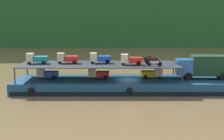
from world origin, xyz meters
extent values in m
plane|color=brown|center=(0.00, 0.00, 0.00)|extent=(400.00, 400.00, 0.00)
cube|color=navy|center=(0.00, 0.00, 0.75)|extent=(29.83, 7.27, 1.50)
cube|color=black|center=(0.00, -3.65, 0.35)|extent=(29.24, 0.06, 0.50)
sphere|color=black|center=(-11.93, -3.84, 0.85)|extent=(0.69, 0.69, 0.69)
sphere|color=black|center=(0.00, -3.84, 0.85)|extent=(0.69, 0.69, 0.69)
cube|color=#285BA3|center=(7.32, 0.22, 3.10)|extent=(2.06, 2.24, 2.00)
cube|color=#192833|center=(6.29, 0.25, 3.45)|extent=(0.11, 1.84, 0.60)
cube|color=#193823|center=(10.72, 0.12, 3.35)|extent=(4.86, 2.44, 2.50)
cube|color=black|center=(10.72, 0.12, 2.05)|extent=(6.84, 1.57, 0.20)
cylinder|color=black|center=(7.75, 1.21, 2.00)|extent=(1.01, 0.31, 1.00)
cylinder|color=black|center=(7.69, -0.80, 2.00)|extent=(1.01, 0.31, 1.00)
cylinder|color=black|center=(12.18, 1.09, 2.00)|extent=(1.01, 0.31, 1.00)
cylinder|color=black|center=(12.13, -0.93, 2.00)|extent=(1.01, 0.31, 1.00)
cylinder|color=#2D333D|center=(6.44, 3.15, 2.50)|extent=(0.16, 0.16, 2.00)
cylinder|color=#2D333D|center=(6.44, -3.15, 2.50)|extent=(0.16, 0.16, 2.00)
cylinder|color=#2D333D|center=(-14.04, 3.15, 2.50)|extent=(0.16, 0.16, 2.00)
cylinder|color=#2D333D|center=(-14.04, -3.15, 2.50)|extent=(0.16, 0.16, 2.00)
cube|color=#2D333D|center=(-3.80, 0.00, 3.45)|extent=(20.63, 6.47, 0.10)
cube|color=#1E47B7|center=(-10.13, 0.26, 2.13)|extent=(1.71, 1.22, 0.70)
cube|color=#C6B793|center=(-11.53, 0.24, 2.33)|extent=(0.91, 1.01, 1.10)
cube|color=#19232D|center=(-12.00, 0.24, 2.44)|extent=(0.05, 0.85, 0.38)
cylinder|color=black|center=(-11.68, 0.24, 1.78)|extent=(0.56, 0.15, 0.56)
cylinder|color=black|center=(-9.73, 0.79, 1.78)|extent=(0.56, 0.15, 0.56)
cylinder|color=black|center=(-9.72, -0.27, 1.78)|extent=(0.56, 0.15, 0.56)
cube|color=red|center=(-3.39, 0.15, 2.13)|extent=(1.70, 1.20, 0.70)
cube|color=#C6B793|center=(-4.79, 0.15, 2.33)|extent=(0.90, 1.00, 1.10)
cube|color=#19232D|center=(-5.26, 0.15, 2.44)|extent=(0.04, 0.85, 0.38)
cylinder|color=black|center=(-4.94, 0.15, 1.78)|extent=(0.56, 0.14, 0.56)
cylinder|color=black|center=(-2.99, 0.68, 1.78)|extent=(0.56, 0.14, 0.56)
cylinder|color=black|center=(-2.99, -0.38, 1.78)|extent=(0.56, 0.14, 0.56)
cube|color=gold|center=(2.60, 0.54, 2.13)|extent=(1.75, 1.28, 0.70)
cube|color=beige|center=(3.99, 0.60, 2.33)|extent=(0.94, 1.04, 1.10)
cube|color=#19232D|center=(4.46, 0.63, 2.44)|extent=(0.08, 0.85, 0.38)
cylinder|color=black|center=(4.14, 0.61, 1.78)|extent=(0.57, 0.17, 0.56)
cylinder|color=black|center=(2.22, -0.01, 1.78)|extent=(0.57, 0.17, 0.56)
cylinder|color=black|center=(2.17, 1.05, 1.78)|extent=(0.57, 0.17, 0.56)
cube|color=teal|center=(-11.46, 0.26, 4.13)|extent=(1.75, 1.27, 0.70)
cube|color=beige|center=(-12.86, 0.20, 4.33)|extent=(0.94, 1.04, 1.10)
cube|color=#19232D|center=(-13.33, 0.18, 4.44)|extent=(0.07, 0.85, 0.38)
cylinder|color=black|center=(-13.01, 0.20, 3.78)|extent=(0.57, 0.16, 0.56)
cylinder|color=black|center=(-11.09, 0.81, 3.78)|extent=(0.57, 0.16, 0.56)
cylinder|color=black|center=(-11.04, -0.25, 3.78)|extent=(0.57, 0.16, 0.56)
cube|color=red|center=(-7.49, 0.59, 4.13)|extent=(1.74, 1.26, 0.70)
cube|color=#C6B793|center=(-8.89, 0.54, 4.33)|extent=(0.93, 1.03, 1.10)
cube|color=#19232D|center=(-9.36, 0.52, 4.44)|extent=(0.07, 0.85, 0.38)
cylinder|color=black|center=(-9.04, 0.54, 3.78)|extent=(0.56, 0.16, 0.56)
cylinder|color=black|center=(-7.11, 1.13, 3.78)|extent=(0.56, 0.16, 0.56)
cylinder|color=black|center=(-7.07, 0.07, 3.78)|extent=(0.56, 0.16, 0.56)
cube|color=#1E47B7|center=(-3.20, 0.67, 4.13)|extent=(1.76, 1.29, 0.70)
cube|color=beige|center=(-4.60, 0.59, 4.33)|extent=(0.95, 1.05, 1.10)
cube|color=#19232D|center=(-5.07, 0.57, 4.44)|extent=(0.09, 0.85, 0.38)
cylinder|color=black|center=(-4.75, 0.58, 3.78)|extent=(0.57, 0.17, 0.56)
cylinder|color=black|center=(-2.83, 1.22, 3.78)|extent=(0.57, 0.17, 0.56)
cylinder|color=black|center=(-2.78, 0.16, 3.78)|extent=(0.57, 0.17, 0.56)
cube|color=red|center=(0.84, -0.82, 4.13)|extent=(1.76, 1.28, 0.70)
cube|color=beige|center=(-0.56, -0.75, 4.33)|extent=(0.95, 1.04, 1.10)
cube|color=#19232D|center=(-1.03, -0.73, 4.44)|extent=(0.08, 0.85, 0.38)
cylinder|color=black|center=(-0.71, -0.75, 3.78)|extent=(0.57, 0.17, 0.56)
cylinder|color=black|center=(1.26, -0.31, 3.78)|extent=(0.57, 0.17, 0.56)
cylinder|color=black|center=(1.21, -1.37, 3.78)|extent=(0.57, 0.17, 0.56)
cylinder|color=black|center=(3.78, -2.01, 3.80)|extent=(0.61, 0.16, 0.60)
cylinder|color=black|center=(2.49, -1.88, 3.80)|extent=(0.61, 0.16, 0.60)
cube|color=#B7B7BC|center=(3.14, -1.94, 4.02)|extent=(1.11, 0.31, 0.28)
cube|color=black|center=(2.89, -1.92, 4.20)|extent=(0.62, 0.26, 0.12)
cylinder|color=#B2B2B7|center=(3.68, -2.00, 4.35)|extent=(0.09, 0.55, 0.04)
cylinder|color=black|center=(3.75, -0.01, 3.80)|extent=(0.60, 0.11, 0.60)
cylinder|color=black|center=(2.45, 0.01, 3.80)|extent=(0.60, 0.11, 0.60)
cube|color=black|center=(3.10, 0.00, 4.02)|extent=(1.10, 0.21, 0.28)
cube|color=black|center=(2.85, 0.00, 4.20)|extent=(0.60, 0.21, 0.12)
cylinder|color=#B2B2B7|center=(3.65, -0.01, 4.35)|extent=(0.05, 0.55, 0.04)
cylinder|color=black|center=(3.78, 1.88, 3.80)|extent=(0.61, 0.16, 0.60)
cylinder|color=black|center=(2.48, 2.00, 3.80)|extent=(0.61, 0.16, 0.60)
cube|color=#B21919|center=(3.13, 1.94, 4.02)|extent=(1.11, 0.31, 0.28)
cube|color=black|center=(2.88, 1.96, 4.20)|extent=(0.62, 0.26, 0.12)
cylinder|color=#B2B2B7|center=(3.68, 1.89, 4.35)|extent=(0.09, 0.55, 0.04)
camera|label=1|loc=(-2.15, -44.76, 10.15)|focal=55.70mm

